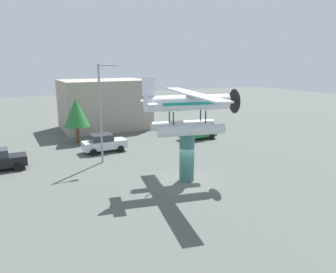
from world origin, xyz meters
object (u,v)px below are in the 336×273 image
at_px(streetlight_primary, 102,107).
at_px(storefront_building, 104,104).
at_px(car_mid_silver, 104,143).
at_px(floatplane_monument, 189,109).
at_px(tree_east, 76,113).
at_px(car_far_green, 197,132).
at_px(display_pedestal, 187,157).

height_order(streetlight_primary, storefront_building, streetlight_primary).
bearing_deg(car_mid_silver, floatplane_monument, -72.88).
bearing_deg(tree_east, car_far_green, -20.03).
relative_size(floatplane_monument, tree_east, 2.15).
height_order(car_mid_silver, tree_east, tree_east).
xyz_separation_m(floatplane_monument, storefront_building, (0.32, 22.03, -2.15)).
height_order(display_pedestal, car_mid_silver, display_pedestal).
relative_size(floatplane_monument, storefront_building, 0.96).
distance_m(floatplane_monument, storefront_building, 22.13).
bearing_deg(display_pedestal, streetlight_primary, 119.25).
bearing_deg(display_pedestal, car_mid_silver, 106.53).
distance_m(streetlight_primary, tree_east, 8.29).
xyz_separation_m(car_mid_silver, tree_east, (-1.47, 4.82, 2.43)).
bearing_deg(floatplane_monument, tree_east, 118.86).
height_order(floatplane_monument, tree_east, floatplane_monument).
bearing_deg(streetlight_primary, display_pedestal, -60.75).
bearing_deg(storefront_building, display_pedestal, -91.16).
xyz_separation_m(floatplane_monument, streetlight_primary, (-4.21, 7.32, -0.45)).
xyz_separation_m(streetlight_primary, tree_east, (-0.53, 8.12, -1.57)).
relative_size(floatplane_monument, car_far_green, 2.48).
relative_size(car_mid_silver, car_far_green, 1.00).
distance_m(car_far_green, streetlight_primary, 13.11).
bearing_deg(floatplane_monument, car_far_green, 66.33).
height_order(car_mid_silver, storefront_building, storefront_building).
distance_m(floatplane_monument, car_mid_silver, 11.97).
distance_m(display_pedestal, streetlight_primary, 8.90).
height_order(storefront_building, tree_east, storefront_building).
distance_m(car_far_green, storefront_building, 13.59).
height_order(floatplane_monument, storefront_building, floatplane_monument).
bearing_deg(car_mid_silver, display_pedestal, -73.47).
xyz_separation_m(display_pedestal, tree_east, (-4.61, 15.41, 1.48)).
bearing_deg(tree_east, storefront_building, 52.49).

